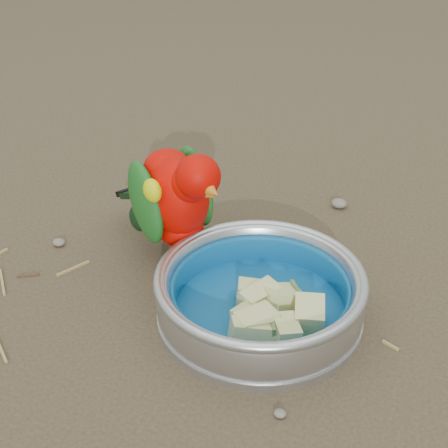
% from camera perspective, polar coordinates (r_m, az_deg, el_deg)
% --- Properties ---
extents(ground, '(60.00, 60.00, 0.00)m').
position_cam_1_polar(ground, '(0.75, 2.60, -10.71)').
color(ground, '#483A29').
extents(food_bowl, '(0.23, 0.23, 0.02)m').
position_cam_1_polar(food_bowl, '(0.78, 2.96, -7.37)').
color(food_bowl, '#B2B2BA').
rests_on(food_bowl, ground).
extents(bowl_wall, '(0.23, 0.23, 0.04)m').
position_cam_1_polar(bowl_wall, '(0.77, 3.03, -5.63)').
color(bowl_wall, '#B2B2BA').
rests_on(bowl_wall, food_bowl).
extents(fruit_wedges, '(0.14, 0.14, 0.03)m').
position_cam_1_polar(fruit_wedges, '(0.77, 3.01, -6.05)').
color(fruit_wedges, '#D1D086').
rests_on(fruit_wedges, food_bowl).
extents(lory_parrot, '(0.22, 0.18, 0.16)m').
position_cam_1_polar(lory_parrot, '(0.84, -3.94, 1.49)').
color(lory_parrot, '#C40600').
rests_on(lory_parrot, ground).
extents(ground_debris, '(0.90, 0.80, 0.01)m').
position_cam_1_polar(ground_debris, '(0.80, 5.33, -7.13)').
color(ground_debris, '#A2824A').
rests_on(ground_debris, ground).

